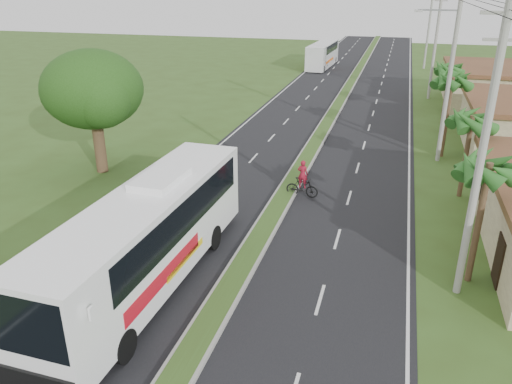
# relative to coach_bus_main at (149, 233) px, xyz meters

# --- Properties ---
(ground) EXTENTS (180.00, 180.00, 0.00)m
(ground) POSITION_rel_coach_bus_main_xyz_m (3.05, 0.76, -2.29)
(ground) COLOR #364D1C
(ground) RESTS_ON ground
(road_asphalt) EXTENTS (14.00, 160.00, 0.02)m
(road_asphalt) POSITION_rel_coach_bus_main_xyz_m (3.05, 20.76, -2.28)
(road_asphalt) COLOR black
(road_asphalt) RESTS_ON ground
(median_strip) EXTENTS (1.20, 160.00, 0.18)m
(median_strip) POSITION_rel_coach_bus_main_xyz_m (3.05, 20.76, -2.19)
(median_strip) COLOR gray
(median_strip) RESTS_ON ground
(lane_edge_left) EXTENTS (0.12, 160.00, 0.01)m
(lane_edge_left) POSITION_rel_coach_bus_main_xyz_m (-3.65, 20.76, -2.29)
(lane_edge_left) COLOR silver
(lane_edge_left) RESTS_ON ground
(lane_edge_right) EXTENTS (0.12, 160.00, 0.01)m
(lane_edge_right) POSITION_rel_coach_bus_main_xyz_m (9.75, 20.76, -2.29)
(lane_edge_right) COLOR silver
(lane_edge_right) RESTS_ON ground
(shop_far) EXTENTS (8.60, 11.60, 3.82)m
(shop_far) POSITION_rel_coach_bus_main_xyz_m (17.05, 36.76, -0.36)
(shop_far) COLOR tan
(shop_far) RESTS_ON ground
(palm_verge_a) EXTENTS (2.40, 2.40, 5.45)m
(palm_verge_a) POSITION_rel_coach_bus_main_xyz_m (12.05, 3.76, 2.45)
(palm_verge_a) COLOR #473321
(palm_verge_a) RESTS_ON ground
(palm_verge_b) EXTENTS (2.40, 2.40, 5.05)m
(palm_verge_b) POSITION_rel_coach_bus_main_xyz_m (12.45, 12.76, 2.06)
(palm_verge_b) COLOR #473321
(palm_verge_b) RESTS_ON ground
(palm_verge_c) EXTENTS (2.40, 2.40, 5.85)m
(palm_verge_c) POSITION_rel_coach_bus_main_xyz_m (11.85, 19.76, 2.83)
(palm_verge_c) COLOR #473321
(palm_verge_c) RESTS_ON ground
(palm_verge_d) EXTENTS (2.40, 2.40, 5.25)m
(palm_verge_d) POSITION_rel_coach_bus_main_xyz_m (12.35, 28.76, 2.26)
(palm_verge_d) COLOR #473321
(palm_verge_d) RESTS_ON ground
(shade_tree) EXTENTS (6.30, 6.00, 7.54)m
(shade_tree) POSITION_rel_coach_bus_main_xyz_m (-9.06, 10.77, 2.73)
(shade_tree) COLOR #473321
(shade_tree) RESTS_ON ground
(utility_pole_a) EXTENTS (1.60, 0.28, 11.00)m
(utility_pole_a) POSITION_rel_coach_bus_main_xyz_m (11.55, 2.76, 3.38)
(utility_pole_a) COLOR gray
(utility_pole_a) RESTS_ON ground
(utility_pole_b) EXTENTS (3.20, 0.28, 12.00)m
(utility_pole_b) POSITION_rel_coach_bus_main_xyz_m (11.52, 18.76, 3.96)
(utility_pole_b) COLOR gray
(utility_pole_b) RESTS_ON ground
(utility_pole_c) EXTENTS (1.60, 0.28, 11.00)m
(utility_pole_c) POSITION_rel_coach_bus_main_xyz_m (11.55, 38.76, 3.38)
(utility_pole_c) COLOR gray
(utility_pole_c) RESTS_ON ground
(utility_pole_d) EXTENTS (1.60, 0.28, 10.50)m
(utility_pole_d) POSITION_rel_coach_bus_main_xyz_m (11.55, 58.76, 3.13)
(utility_pole_d) COLOR gray
(utility_pole_d) RESTS_ON ground
(coach_bus_main) EXTENTS (3.02, 12.97, 4.17)m
(coach_bus_main) POSITION_rel_coach_bus_main_xyz_m (0.00, 0.00, 0.00)
(coach_bus_main) COLOR white
(coach_bus_main) RESTS_ON ground
(coach_bus_far) EXTENTS (2.90, 11.29, 3.26)m
(coach_bus_far) POSITION_rel_coach_bus_main_xyz_m (-2.15, 56.07, -0.44)
(coach_bus_far) COLOR silver
(coach_bus_far) RESTS_ON ground
(motorcyclist) EXTENTS (1.87, 0.68, 2.15)m
(motorcyclist) POSITION_rel_coach_bus_main_xyz_m (3.99, 10.21, -1.54)
(motorcyclist) COLOR black
(motorcyclist) RESTS_ON ground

